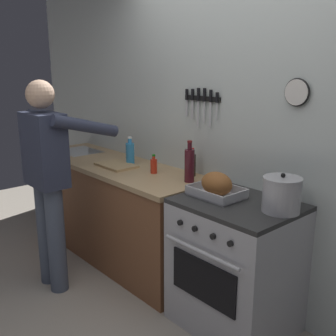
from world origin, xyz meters
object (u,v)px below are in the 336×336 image
(stock_pot, at_px, (282,195))
(bottle_hot_sauce, at_px, (154,166))
(bottle_dish_soap, at_px, (130,153))
(bottle_soy_sauce, at_px, (192,164))
(stove, at_px, (235,265))
(cutting_board, at_px, (116,165))
(bottle_wine_red, at_px, (189,165))
(roasting_pan, at_px, (217,186))
(person_cook, at_px, (49,173))

(stock_pot, height_order, bottle_hot_sauce, stock_pot)
(bottle_dish_soap, height_order, bottle_soy_sauce, bottle_dish_soap)
(stove, height_order, cutting_board, cutting_board)
(stock_pot, xyz_separation_m, bottle_hot_sauce, (-1.20, -0.01, -0.04))
(bottle_wine_red, bearing_deg, roasting_pan, -16.44)
(stock_pot, distance_m, bottle_soy_sauce, 0.94)
(person_cook, height_order, bottle_wine_red, person_cook)
(bottle_dish_soap, relative_size, bottle_soy_sauce, 1.09)
(bottle_wine_red, bearing_deg, bottle_hot_sauce, -173.43)
(bottle_hot_sauce, relative_size, bottle_dish_soap, 0.63)
(person_cook, relative_size, bottle_wine_red, 5.22)
(roasting_pan, height_order, bottle_soy_sauce, bottle_soy_sauce)
(person_cook, distance_m, roasting_pan, 1.31)
(person_cook, bearing_deg, bottle_dish_soap, -7.14)
(stock_pot, bearing_deg, cutting_board, -175.87)
(bottle_hot_sauce, bearing_deg, bottle_soy_sauce, 33.54)
(stock_pot, bearing_deg, roasting_pan, -169.71)
(person_cook, distance_m, bottle_dish_soap, 0.77)
(roasting_pan, relative_size, bottle_hot_sauce, 2.24)
(bottle_hot_sauce, bearing_deg, roasting_pan, -5.18)
(bottle_dish_soap, bearing_deg, stock_pot, -0.77)
(stove, bearing_deg, bottle_soy_sauce, 161.00)
(cutting_board, xyz_separation_m, bottle_soy_sauce, (0.66, 0.28, 0.08))
(bottle_wine_red, distance_m, bottle_soy_sauce, 0.17)
(stock_pot, distance_m, bottle_hot_sauce, 1.20)
(person_cook, relative_size, cutting_board, 4.61)
(bottle_hot_sauce, height_order, bottle_dish_soap, bottle_dish_soap)
(person_cook, xyz_separation_m, roasting_pan, (1.13, 0.66, 0.02))
(cutting_board, distance_m, bottle_wine_red, 0.79)
(stove, height_order, person_cook, person_cook)
(person_cook, height_order, bottle_soy_sauce, person_cook)
(cutting_board, bearing_deg, bottle_soy_sauce, 22.80)
(stove, relative_size, bottle_soy_sauce, 3.95)
(bottle_hot_sauce, distance_m, bottle_wine_red, 0.38)
(cutting_board, height_order, bottle_dish_soap, bottle_dish_soap)
(roasting_pan, height_order, cutting_board, roasting_pan)
(stock_pot, distance_m, bottle_dish_soap, 1.57)
(stove, distance_m, bottle_dish_soap, 1.41)
(bottle_wine_red, height_order, bottle_soy_sauce, bottle_wine_red)
(person_cook, relative_size, bottle_dish_soap, 6.69)
(bottle_hot_sauce, bearing_deg, bottle_wine_red, 6.57)
(stove, xyz_separation_m, bottle_dish_soap, (-1.29, 0.08, 0.55))
(stove, bearing_deg, person_cook, -152.37)
(stove, xyz_separation_m, bottle_hot_sauce, (-0.92, 0.05, 0.51))
(stove, relative_size, bottle_wine_red, 2.83)
(cutting_board, height_order, bottle_wine_red, bottle_wine_red)
(stove, height_order, bottle_soy_sauce, bottle_soy_sauce)
(roasting_pan, bearing_deg, bottle_wine_red, 163.56)
(bottle_hot_sauce, relative_size, bottle_wine_red, 0.49)
(person_cook, relative_size, bottle_soy_sauce, 7.29)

